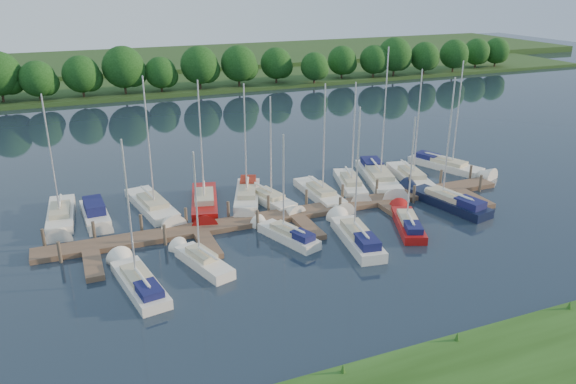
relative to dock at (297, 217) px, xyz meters
name	(u,v)px	position (x,y,z in m)	size (l,w,h in m)	color
ground	(338,258)	(0.00, -7.31, -0.20)	(260.00, 260.00, 0.00)	#1A2535
dock	(297,217)	(0.00, 0.00, 0.00)	(40.00, 6.00, 0.40)	brown
mooring_pilings	(292,207)	(0.00, 1.13, 0.40)	(38.24, 2.84, 2.00)	#473D33
far_shore	(153,81)	(0.00, 67.69, 0.10)	(180.00, 30.00, 0.60)	#1D3F18
distant_hill	(134,61)	(0.00, 92.69, 0.50)	(220.00, 40.00, 1.40)	#335023
treeline	(174,70)	(1.53, 54.98, 3.92)	(146.08, 9.53, 8.28)	#38281C
sailboat_n_0	(61,217)	(-17.76, 7.05, 0.07)	(2.47, 8.49, 10.74)	white
motorboat	(96,215)	(-15.13, 6.28, 0.17)	(2.09, 6.44, 1.85)	white
sailboat_n_2	(154,208)	(-10.46, 6.22, 0.07)	(3.49, 9.44, 11.76)	white
sailboat_n_3	(205,204)	(-6.32, 5.27, 0.08)	(3.86, 8.95, 11.39)	#9F100E
sailboat_n_4	(247,197)	(-2.47, 5.38, 0.13)	(4.42, 8.40, 10.81)	white
sailboat_n_5	(270,200)	(-0.82, 4.09, 0.07)	(3.37, 7.70, 9.77)	white
sailboat_n_6	(322,195)	(3.85, 3.43, 0.07)	(2.07, 8.35, 10.62)	white
sailboat_n_7	(351,186)	(7.40, 4.55, 0.08)	(3.73, 8.12, 10.38)	white
sailboat_n_8	(379,179)	(10.79, 5.14, 0.13)	(4.81, 10.55, 13.22)	white
sailboat_n_9	(412,179)	(13.72, 3.97, 0.08)	(3.45, 8.88, 11.21)	white
sailboat_n_10	(448,166)	(19.35, 5.76, 0.11)	(4.92, 8.93, 11.38)	white
sailboat_s_0	(139,283)	(-13.52, -5.98, 0.11)	(2.95, 7.96, 10.00)	white
sailboat_s_1	(202,262)	(-9.10, -4.79, 0.08)	(3.05, 6.45, 8.50)	white
sailboat_s_2	(287,236)	(-2.19, -3.21, 0.13)	(3.28, 6.46, 8.47)	white
sailboat_s_3	(356,238)	(2.39, -5.59, 0.15)	(2.94, 8.23, 10.59)	white
sailboat_s_4	(408,224)	(7.41, -4.79, 0.11)	(3.87, 7.04, 9.13)	#9F100E
sailboat_s_5	(446,202)	(13.04, -2.24, 0.14)	(3.69, 8.99, 11.40)	black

